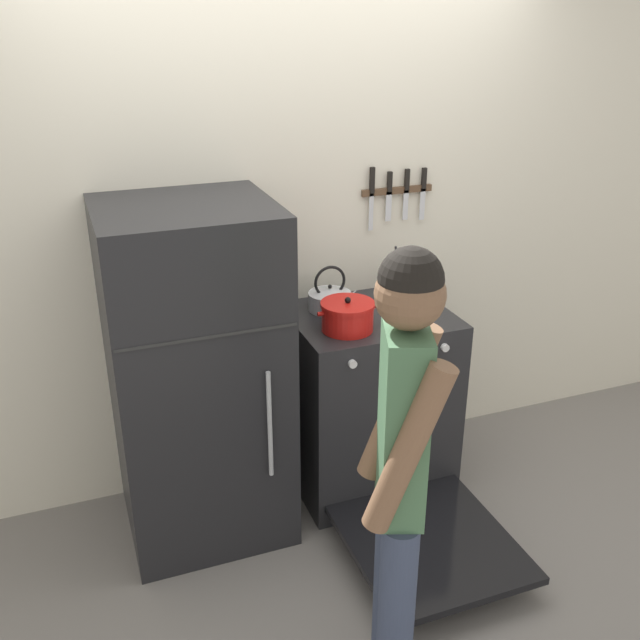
% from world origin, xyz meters
% --- Properties ---
extents(ground_plane, '(14.00, 14.00, 0.00)m').
position_xyz_m(ground_plane, '(0.00, 0.00, 0.00)').
color(ground_plane, slate).
extents(wall_back, '(10.00, 0.06, 2.55)m').
position_xyz_m(wall_back, '(0.00, 0.03, 1.27)').
color(wall_back, silver).
rests_on(wall_back, ground_plane).
extents(refrigerator, '(0.73, 0.71, 1.56)m').
position_xyz_m(refrigerator, '(-0.55, -0.34, 0.78)').
color(refrigerator, black).
rests_on(refrigerator, ground_plane).
extents(stove_range, '(0.76, 1.38, 0.94)m').
position_xyz_m(stove_range, '(0.30, -0.35, 0.47)').
color(stove_range, '#232326').
rests_on(stove_range, ground_plane).
extents(dutch_oven_pot, '(0.29, 0.25, 0.16)m').
position_xyz_m(dutch_oven_pot, '(0.13, -0.44, 1.01)').
color(dutch_oven_pot, red).
rests_on(dutch_oven_pot, stove_range).
extents(tea_kettle, '(0.26, 0.21, 0.22)m').
position_xyz_m(tea_kettle, '(0.14, -0.19, 1.00)').
color(tea_kettle, silver).
rests_on(tea_kettle, stove_range).
extents(utensil_jar, '(0.10, 0.10, 0.28)m').
position_xyz_m(utensil_jar, '(0.49, -0.18, 1.01)').
color(utensil_jar, silver).
rests_on(utensil_jar, stove_range).
extents(person, '(0.35, 0.41, 1.70)m').
position_xyz_m(person, '(-0.16, -1.54, 0.97)').
color(person, '#38425B').
rests_on(person, ground_plane).
extents(wall_knife_strip, '(0.38, 0.03, 0.32)m').
position_xyz_m(wall_knife_strip, '(0.56, -0.02, 1.46)').
color(wall_knife_strip, brown).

